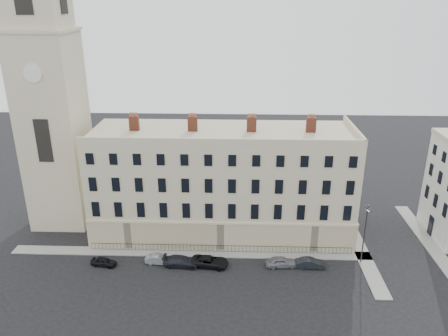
{
  "coord_description": "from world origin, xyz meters",
  "views": [
    {
      "loc": [
        -3.76,
        -45.11,
        32.03
      ],
      "look_at": [
        -5.66,
        10.0,
        10.39
      ],
      "focal_mm": 35.0,
      "sensor_mm": 36.0,
      "label": 1
    }
  ],
  "objects_px": {
    "car_a": "(104,262)",
    "car_d": "(210,262)",
    "car_e": "(281,262)",
    "streetlamp": "(365,232)",
    "car_b": "(160,259)",
    "car_f": "(311,263)",
    "car_c": "(181,261)"
  },
  "relations": [
    {
      "from": "car_a",
      "to": "car_d",
      "type": "xyz_separation_m",
      "value": [
        13.55,
        0.35,
        0.1
      ]
    },
    {
      "from": "car_e",
      "to": "streetlamp",
      "type": "bearing_deg",
      "value": -88.95
    },
    {
      "from": "car_b",
      "to": "car_f",
      "type": "height_order",
      "value": "car_f"
    },
    {
      "from": "car_b",
      "to": "car_d",
      "type": "relative_size",
      "value": 0.77
    },
    {
      "from": "car_c",
      "to": "car_b",
      "type": "bearing_deg",
      "value": 84.05
    },
    {
      "from": "car_b",
      "to": "car_e",
      "type": "relative_size",
      "value": 0.92
    },
    {
      "from": "streetlamp",
      "to": "car_f",
      "type": "bearing_deg",
      "value": 175.09
    },
    {
      "from": "car_e",
      "to": "car_d",
      "type": "bearing_deg",
      "value": 86.42
    },
    {
      "from": "car_a",
      "to": "car_b",
      "type": "xyz_separation_m",
      "value": [
        7.05,
        0.74,
        0.04
      ]
    },
    {
      "from": "streetlamp",
      "to": "car_b",
      "type": "bearing_deg",
      "value": 166.91
    },
    {
      "from": "car_c",
      "to": "car_e",
      "type": "bearing_deg",
      "value": -84.8
    },
    {
      "from": "car_b",
      "to": "streetlamp",
      "type": "distance_m",
      "value": 26.27
    },
    {
      "from": "car_f",
      "to": "streetlamp",
      "type": "height_order",
      "value": "streetlamp"
    },
    {
      "from": "car_b",
      "to": "car_f",
      "type": "xyz_separation_m",
      "value": [
        19.3,
        -0.24,
        0.02
      ]
    },
    {
      "from": "car_d",
      "to": "car_e",
      "type": "xyz_separation_m",
      "value": [
        9.09,
        0.24,
        0.02
      ]
    },
    {
      "from": "car_f",
      "to": "car_e",
      "type": "bearing_deg",
      "value": 89.48
    },
    {
      "from": "car_c",
      "to": "car_f",
      "type": "relative_size",
      "value": 1.23
    },
    {
      "from": "car_f",
      "to": "streetlamp",
      "type": "xyz_separation_m",
      "value": [
        6.65,
        1.21,
        3.97
      ]
    },
    {
      "from": "car_c",
      "to": "streetlamp",
      "type": "height_order",
      "value": "streetlamp"
    },
    {
      "from": "car_d",
      "to": "car_e",
      "type": "distance_m",
      "value": 9.09
    },
    {
      "from": "car_d",
      "to": "car_e",
      "type": "relative_size",
      "value": 1.19
    },
    {
      "from": "car_c",
      "to": "car_d",
      "type": "height_order",
      "value": "car_c"
    },
    {
      "from": "car_a",
      "to": "car_d",
      "type": "height_order",
      "value": "car_d"
    },
    {
      "from": "car_b",
      "to": "car_d",
      "type": "distance_m",
      "value": 6.51
    },
    {
      "from": "car_e",
      "to": "car_a",
      "type": "bearing_deg",
      "value": 86.4
    },
    {
      "from": "car_b",
      "to": "car_d",
      "type": "height_order",
      "value": "car_d"
    },
    {
      "from": "car_e",
      "to": "car_f",
      "type": "height_order",
      "value": "car_e"
    },
    {
      "from": "car_a",
      "to": "car_e",
      "type": "bearing_deg",
      "value": -78.53
    },
    {
      "from": "car_c",
      "to": "car_e",
      "type": "height_order",
      "value": "car_e"
    },
    {
      "from": "car_a",
      "to": "car_b",
      "type": "distance_m",
      "value": 7.09
    },
    {
      "from": "car_f",
      "to": "car_a",
      "type": "bearing_deg",
      "value": 92.04
    },
    {
      "from": "car_d",
      "to": "car_f",
      "type": "distance_m",
      "value": 12.8
    }
  ]
}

